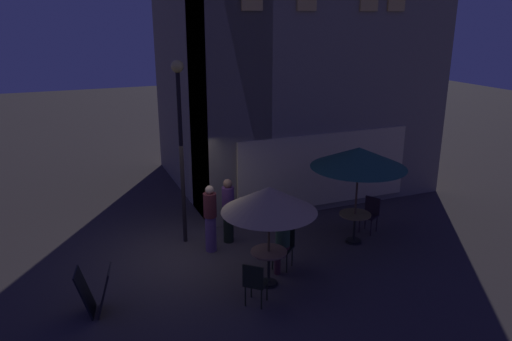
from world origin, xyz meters
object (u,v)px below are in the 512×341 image
at_px(patio_umbrella_0, 269,200).
at_px(cafe_chair_0, 255,281).
at_px(street_lamp_near_corner, 180,127).
at_px(patio_umbrella_1, 359,158).
at_px(cafe_chair_2, 371,212).
at_px(patron_standing_2, 228,210).
at_px(cafe_table_0, 269,260).
at_px(patron_standing_1, 210,218).
at_px(cafe_table_1, 355,221).
at_px(patron_seated_0, 282,241).
at_px(cafe_chair_1, 284,243).
at_px(menu_sandwich_board, 95,291).

distance_m(patio_umbrella_0, cafe_chair_0, 1.62).
relative_size(street_lamp_near_corner, patio_umbrella_1, 1.82).
relative_size(patio_umbrella_1, cafe_chair_0, 2.70).
distance_m(cafe_chair_2, patron_standing_2, 3.77).
height_order(cafe_table_0, patron_standing_1, patron_standing_1).
xyz_separation_m(cafe_table_1, patron_standing_1, (-3.46, 0.92, 0.27)).
relative_size(patio_umbrella_1, patron_standing_1, 1.48).
bearing_deg(street_lamp_near_corner, cafe_chair_2, -15.02).
height_order(cafe_table_0, patron_standing_2, patron_standing_2).
distance_m(patron_seated_0, patron_standing_2, 1.90).
xyz_separation_m(cafe_chair_0, patron_seated_0, (1.12, 1.14, 0.13)).
distance_m(cafe_table_0, cafe_chair_2, 3.86).
xyz_separation_m(patio_umbrella_1, cafe_chair_0, (-3.39, -1.70, -1.66)).
xyz_separation_m(cafe_chair_0, cafe_chair_2, (4.15, 2.12, 0.00)).
distance_m(patio_umbrella_1, cafe_chair_1, 2.75).
relative_size(cafe_table_1, cafe_chair_2, 0.85).
bearing_deg(cafe_table_0, patron_standing_1, 108.24).
bearing_deg(cafe_chair_2, patron_standing_1, -35.32).
height_order(street_lamp_near_corner, cafe_table_1, street_lamp_near_corner).
distance_m(menu_sandwich_board, cafe_table_0, 3.49).
relative_size(cafe_table_1, patron_standing_2, 0.47).
height_order(menu_sandwich_board, cafe_chair_1, cafe_chair_1).
distance_m(menu_sandwich_board, cafe_chair_2, 7.15).
relative_size(patio_umbrella_0, patio_umbrella_1, 0.89).
bearing_deg(patron_standing_2, street_lamp_near_corner, 10.29).
bearing_deg(patron_standing_1, menu_sandwich_board, -161.51).
bearing_deg(cafe_table_0, patio_umbrella_0, 45.00).
height_order(patio_umbrella_0, cafe_chair_2, patio_umbrella_0).
xyz_separation_m(menu_sandwich_board, cafe_chair_0, (2.90, -0.92, 0.08)).
bearing_deg(cafe_chair_2, patio_umbrella_1, -0.00).
bearing_deg(patron_seated_0, menu_sandwich_board, -39.90).
xyz_separation_m(cafe_table_0, cafe_table_1, (2.81, 1.06, -0.00)).
relative_size(cafe_table_0, cafe_chair_1, 0.81).
distance_m(cafe_table_1, patron_standing_1, 3.59).
distance_m(cafe_table_1, patio_umbrella_1, 1.64).
bearing_deg(menu_sandwich_board, cafe_table_0, 6.59).
relative_size(cafe_chair_2, patron_standing_2, 0.56).
bearing_deg(menu_sandwich_board, cafe_table_1, 18.27).
relative_size(patron_standing_1, patron_standing_2, 1.00).
bearing_deg(street_lamp_near_corner, patio_umbrella_1, -23.06).
bearing_deg(patio_umbrella_0, cafe_table_0, -135.00).
distance_m(street_lamp_near_corner, cafe_chair_2, 5.40).
bearing_deg(patron_seated_0, cafe_table_1, 150.74).
distance_m(cafe_table_0, patio_umbrella_1, 3.42).
distance_m(cafe_chair_1, patron_standing_1, 1.91).
bearing_deg(patio_umbrella_1, patron_standing_2, 157.12).
bearing_deg(patio_umbrella_1, patron_standing_1, 165.16).
height_order(patio_umbrella_1, cafe_chair_1, patio_umbrella_1).
relative_size(menu_sandwich_board, cafe_table_0, 1.17).
bearing_deg(cafe_table_0, street_lamp_near_corner, 112.00).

